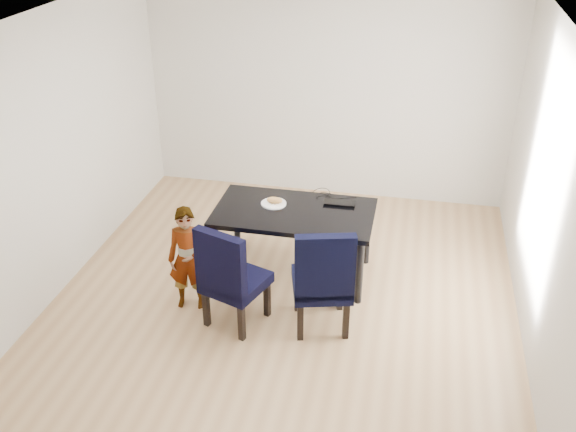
% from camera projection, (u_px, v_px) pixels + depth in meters
% --- Properties ---
extents(floor, '(4.50, 5.00, 0.01)m').
position_uv_depth(floor, '(284.00, 301.00, 6.36)').
color(floor, tan).
rests_on(floor, ground).
extents(ceiling, '(4.50, 5.00, 0.01)m').
position_uv_depth(ceiling, '(283.00, 22.00, 5.06)').
color(ceiling, white).
rests_on(ceiling, wall_back).
extents(wall_back, '(4.50, 0.01, 2.70)m').
position_uv_depth(wall_back, '(327.00, 92.00, 7.86)').
color(wall_back, beige).
rests_on(wall_back, ground).
extents(wall_front, '(4.50, 0.01, 2.70)m').
position_uv_depth(wall_front, '(188.00, 366.00, 3.56)').
color(wall_front, silver).
rests_on(wall_front, ground).
extents(wall_left, '(0.01, 5.00, 2.70)m').
position_uv_depth(wall_left, '(53.00, 157.00, 6.12)').
color(wall_left, silver).
rests_on(wall_left, ground).
extents(wall_right, '(0.01, 5.00, 2.70)m').
position_uv_depth(wall_right, '(549.00, 201.00, 5.31)').
color(wall_right, white).
rests_on(wall_right, ground).
extents(dining_table, '(1.60, 0.90, 0.75)m').
position_uv_depth(dining_table, '(294.00, 243.00, 6.61)').
color(dining_table, black).
rests_on(dining_table, floor).
extents(chair_left, '(0.65, 0.66, 1.05)m').
position_uv_depth(chair_left, '(236.00, 274.00, 5.84)').
color(chair_left, black).
rests_on(chair_left, floor).
extents(chair_right, '(0.64, 0.66, 1.09)m').
position_uv_depth(chair_right, '(322.00, 275.00, 5.79)').
color(chair_right, black).
rests_on(chair_right, floor).
extents(child, '(0.43, 0.32, 1.06)m').
position_uv_depth(child, '(188.00, 259.00, 6.05)').
color(child, red).
rests_on(child, floor).
extents(plate, '(0.34, 0.34, 0.01)m').
position_uv_depth(plate, '(274.00, 203.00, 6.55)').
color(plate, white).
rests_on(plate, dining_table).
extents(sandwich, '(0.18, 0.10, 0.07)m').
position_uv_depth(sandwich, '(275.00, 200.00, 6.53)').
color(sandwich, '#B67F41').
rests_on(sandwich, plate).
extents(laptop, '(0.33, 0.21, 0.03)m').
position_uv_depth(laptop, '(340.00, 201.00, 6.59)').
color(laptop, black).
rests_on(laptop, dining_table).
extents(cable_tangle, '(0.19, 0.19, 0.01)m').
position_uv_depth(cable_tangle, '(324.00, 197.00, 6.68)').
color(cable_tangle, black).
rests_on(cable_tangle, dining_table).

